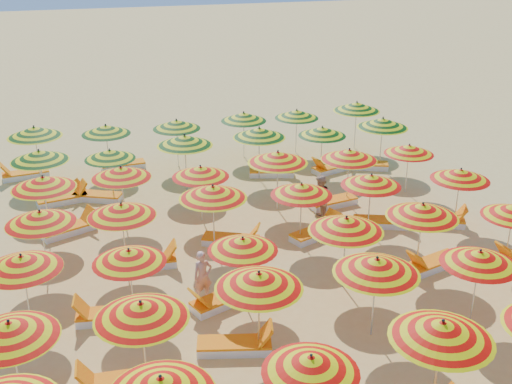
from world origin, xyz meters
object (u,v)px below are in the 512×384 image
umbrella_6 (10,330)px  lounger_18 (332,202)px  umbrella_20 (213,192)px  umbrella_25 (121,172)px  umbrella_15 (346,224)px  umbrella_26 (200,172)px  umbrella_32 (185,140)px  umbrella_36 (34,132)px  umbrella_16 (423,210)px  umbrella_24 (43,182)px  umbrella_9 (377,266)px  umbrella_31 (110,154)px  lounger_13 (232,240)px  lounger_14 (316,232)px  umbrella_23 (461,175)px  umbrella_8 (259,280)px  lounger_22 (332,168)px  umbrella_19 (121,210)px  umbrella_27 (278,157)px  lounger_6 (118,383)px  lounger_10 (433,263)px  umbrella_22 (371,180)px  lounger_9 (221,300)px  lounger_19 (63,199)px  umbrella_21 (302,190)px  umbrella_34 (322,131)px  umbrella_12 (22,262)px  lounger_17 (70,229)px  lounger_25 (122,165)px  lounger_20 (96,196)px  lounger_12 (148,262)px  lounger_21 (273,172)px  umbrella_39 (244,117)px  umbrella_7 (141,311)px  umbrella_41 (357,107)px  umbrella_18 (40,217)px  umbrella_38 (176,124)px  umbrella_14 (243,244)px  lounger_7 (236,345)px  umbrella_28 (349,155)px  umbrella_10 (480,258)px  lounger_8 (110,315)px  lounger_15 (382,222)px  beachgoer_b (320,199)px  umbrella_3 (442,330)px  umbrella_37 (106,130)px  umbrella_2 (311,364)px  umbrella_29 (409,149)px  beachgoer_a (203,277)px  umbrella_13 (129,256)px

umbrella_6 → lounger_18: size_ratio=1.36×
umbrella_20 → umbrella_25: (-2.44, 2.54, -0.09)m
umbrella_15 → umbrella_26: umbrella_15 is taller
umbrella_32 → umbrella_36: (-5.23, 2.49, 0.00)m
umbrella_16 → umbrella_24: bearing=153.8°
umbrella_9 → umbrella_32: size_ratio=1.03×
umbrella_31 → lounger_13: size_ratio=1.23×
lounger_14 → umbrella_25: bearing=133.2°
umbrella_23 → umbrella_36: (-13.12, 7.74, 0.14)m
umbrella_8 → lounger_22: size_ratio=1.40×
umbrella_19 → umbrella_27: 5.96m
lounger_6 → lounger_10: bearing=-159.3°
umbrella_22 → umbrella_26: umbrella_22 is taller
lounger_9 → lounger_19: 8.75m
umbrella_21 → umbrella_34: size_ratio=1.12×
umbrella_12 → umbrella_22: 10.41m
lounger_17 → lounger_25: 5.74m
lounger_17 → lounger_20: size_ratio=1.00×
lounger_9 → lounger_12: size_ratio=1.03×
lounger_21 → umbrella_25: bearing=-140.3°
umbrella_31 → umbrella_39: bearing=28.1°
umbrella_21 → lounger_21: size_ratio=1.30×
umbrella_7 → umbrella_41: bearing=51.5°
umbrella_25 → umbrella_41: bearing=26.1°
umbrella_27 → lounger_19: (-7.06, 2.50, -1.73)m
umbrella_31 → lounger_25: (0.52, 2.88, -1.49)m
umbrella_18 → umbrella_38: 8.99m
lounger_19 → lounger_20: (1.12, -0.07, 0.00)m
umbrella_38 → lounger_17: umbrella_38 is taller
umbrella_14 → lounger_21: size_ratio=1.25×
umbrella_20 → lounger_7: umbrella_20 is taller
lounger_18 → umbrella_28: bearing=178.5°
umbrella_10 → lounger_8: 9.07m
umbrella_18 → umbrella_20: bearing=3.0°
umbrella_19 → lounger_15: umbrella_19 is taller
lounger_18 → beachgoer_b: size_ratio=1.17×
umbrella_28 → umbrella_38: size_ratio=0.91×
lounger_6 → lounger_17: size_ratio=0.97×
umbrella_16 → lounger_10: bearing=-1.7°
umbrella_3 → umbrella_37: 16.22m
umbrella_9 → umbrella_41: bearing=68.3°
umbrella_2 → lounger_17: (-4.34, 10.20, -1.55)m
umbrella_12 → lounger_14: umbrella_12 is taller
umbrella_29 → umbrella_36: size_ratio=0.89×
lounger_12 → lounger_19: same height
beachgoer_a → umbrella_29: bearing=19.7°
umbrella_13 → umbrella_15: umbrella_15 is taller
umbrella_36 → umbrella_27: bearing=-32.7°
umbrella_29 → lounger_10: (-1.86, -5.23, -1.49)m
umbrella_18 → umbrella_25: umbrella_25 is taller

